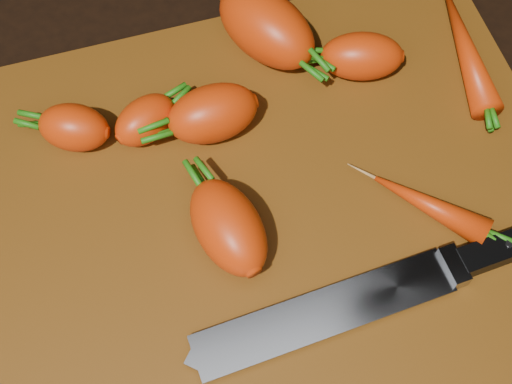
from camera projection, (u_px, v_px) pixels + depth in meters
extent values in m
cube|color=black|center=(260.00, 222.00, 0.57)|extent=(2.00, 2.00, 0.01)
cube|color=#5A3008|center=(260.00, 217.00, 0.56)|extent=(0.50, 0.40, 0.01)
ellipsoid|color=#ED3C0A|center=(74.00, 127.00, 0.57)|extent=(0.07, 0.06, 0.04)
ellipsoid|color=#ED3C0A|center=(266.00, 27.00, 0.61)|extent=(0.10, 0.11, 0.06)
ellipsoid|color=#ED3C0A|center=(228.00, 227.00, 0.53)|extent=(0.06, 0.09, 0.05)
ellipsoid|color=#ED3C0A|center=(213.00, 113.00, 0.57)|extent=(0.08, 0.05, 0.05)
ellipsoid|color=#ED3C0A|center=(145.00, 120.00, 0.58)|extent=(0.07, 0.06, 0.04)
ellipsoid|color=#ED3C0A|center=(362.00, 56.00, 0.60)|extent=(0.08, 0.06, 0.04)
ellipsoid|color=#ED3C0A|center=(466.00, 49.00, 0.61)|extent=(0.05, 0.13, 0.03)
ellipsoid|color=#ED3C0A|center=(430.00, 206.00, 0.55)|extent=(0.08, 0.09, 0.02)
cube|color=gray|center=(195.00, 360.00, 0.50)|extent=(0.20, 0.05, 0.00)
cube|color=gray|center=(331.00, 311.00, 0.51)|extent=(0.01, 0.03, 0.01)
cube|color=black|center=(409.00, 283.00, 0.52)|extent=(0.11, 0.03, 0.02)
cylinder|color=#B2B2B7|center=(390.00, 287.00, 0.51)|extent=(0.01, 0.01, 0.00)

